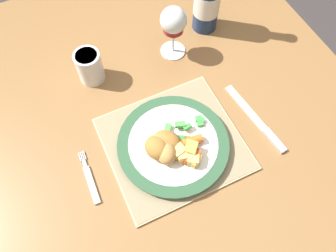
{
  "coord_description": "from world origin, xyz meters",
  "views": [
    {
      "loc": [
        -0.12,
        -0.41,
        1.44
      ],
      "look_at": [
        0.03,
        -0.09,
        0.78
      ],
      "focal_mm": 35.0,
      "sensor_mm": 36.0,
      "label": 1
    }
  ],
  "objects_px": {
    "dinner_plate": "(173,144)",
    "wine_glass": "(173,23)",
    "drinking_cup": "(90,66)",
    "table_knife": "(260,123)",
    "dining_table": "(143,127)",
    "fork": "(90,181)"
  },
  "relations": [
    {
      "from": "dining_table",
      "to": "fork",
      "type": "xyz_separation_m",
      "value": [
        -0.17,
        -0.12,
        0.09
      ]
    },
    {
      "from": "dining_table",
      "to": "dinner_plate",
      "type": "distance_m",
      "value": 0.17
    },
    {
      "from": "dinner_plate",
      "to": "wine_glass",
      "type": "height_order",
      "value": "wine_glass"
    },
    {
      "from": "dining_table",
      "to": "table_knife",
      "type": "distance_m",
      "value": 0.31
    },
    {
      "from": "fork",
      "to": "dining_table",
      "type": "bearing_deg",
      "value": 35.04
    },
    {
      "from": "dining_table",
      "to": "dinner_plate",
      "type": "xyz_separation_m",
      "value": [
        0.03,
        -0.13,
        0.11
      ]
    },
    {
      "from": "drinking_cup",
      "to": "wine_glass",
      "type": "bearing_deg",
      "value": -2.29
    },
    {
      "from": "fork",
      "to": "dinner_plate",
      "type": "bearing_deg",
      "value": -1.08
    },
    {
      "from": "wine_glass",
      "to": "dinner_plate",
      "type": "bearing_deg",
      "value": -115.51
    },
    {
      "from": "drinking_cup",
      "to": "dinner_plate",
      "type": "bearing_deg",
      "value": -69.34
    },
    {
      "from": "drinking_cup",
      "to": "table_knife",
      "type": "bearing_deg",
      "value": -43.69
    },
    {
      "from": "fork",
      "to": "wine_glass",
      "type": "distance_m",
      "value": 0.43
    },
    {
      "from": "dining_table",
      "to": "wine_glass",
      "type": "xyz_separation_m",
      "value": [
        0.16,
        0.14,
        0.19
      ]
    },
    {
      "from": "table_knife",
      "to": "drinking_cup",
      "type": "bearing_deg",
      "value": 136.31
    },
    {
      "from": "table_knife",
      "to": "wine_glass",
      "type": "relative_size",
      "value": 1.46
    },
    {
      "from": "dinner_plate",
      "to": "drinking_cup",
      "type": "distance_m",
      "value": 0.29
    },
    {
      "from": "dinner_plate",
      "to": "wine_glass",
      "type": "relative_size",
      "value": 1.73
    },
    {
      "from": "table_knife",
      "to": "fork",
      "type": "bearing_deg",
      "value": 174.98
    },
    {
      "from": "table_knife",
      "to": "drinking_cup",
      "type": "height_order",
      "value": "drinking_cup"
    },
    {
      "from": "table_knife",
      "to": "dinner_plate",
      "type": "bearing_deg",
      "value": 171.36
    },
    {
      "from": "fork",
      "to": "drinking_cup",
      "type": "relative_size",
      "value": 1.49
    },
    {
      "from": "fork",
      "to": "table_knife",
      "type": "distance_m",
      "value": 0.42
    }
  ]
}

